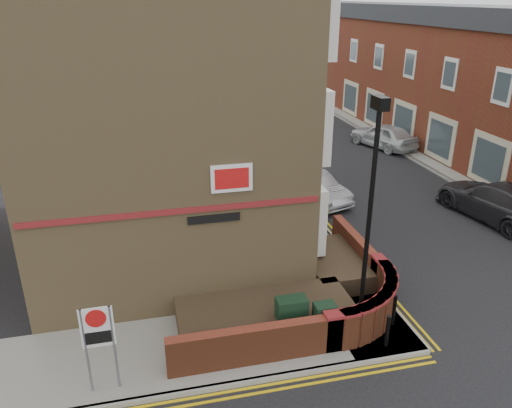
% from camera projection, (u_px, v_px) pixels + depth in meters
% --- Properties ---
extents(ground, '(120.00, 120.00, 0.00)m').
position_uv_depth(ground, '(318.00, 372.00, 12.18)').
color(ground, black).
rests_on(ground, ground).
extents(pavement_corner, '(13.00, 3.00, 0.12)m').
position_uv_depth(pavement_corner, '(169.00, 352.00, 12.76)').
color(pavement_corner, gray).
rests_on(pavement_corner, ground).
extents(pavement_main, '(2.00, 32.00, 0.12)m').
position_uv_depth(pavement_main, '(251.00, 164.00, 26.94)').
color(pavement_main, gray).
rests_on(pavement_main, ground).
extents(pavement_far, '(4.00, 40.00, 0.12)m').
position_uv_depth(pavement_far, '(464.00, 167.00, 26.61)').
color(pavement_far, gray).
rests_on(pavement_far, ground).
extents(kerb_side, '(13.00, 0.15, 0.12)m').
position_uv_depth(kerb_side, '(174.00, 394.00, 11.41)').
color(kerb_side, gray).
rests_on(kerb_side, ground).
extents(kerb_main_near, '(0.15, 32.00, 0.12)m').
position_uv_depth(kerb_main_near, '(269.00, 163.00, 27.16)').
color(kerb_main_near, gray).
rests_on(kerb_main_near, ground).
extents(kerb_main_far, '(0.15, 40.00, 0.12)m').
position_uv_depth(kerb_main_far, '(431.00, 169.00, 26.18)').
color(kerb_main_far, gray).
rests_on(kerb_main_far, ground).
extents(yellow_lines_side, '(13.00, 0.28, 0.01)m').
position_uv_depth(yellow_lines_side, '(175.00, 404.00, 11.21)').
color(yellow_lines_side, gold).
rests_on(yellow_lines_side, ground).
extents(yellow_lines_main, '(0.28, 32.00, 0.01)m').
position_uv_depth(yellow_lines_main, '(274.00, 164.00, 27.23)').
color(yellow_lines_main, gold).
rests_on(yellow_lines_main, ground).
extents(corner_building, '(8.95, 10.40, 13.60)m').
position_uv_depth(corner_building, '(161.00, 70.00, 16.35)').
color(corner_building, olive).
rests_on(corner_building, ground).
extents(garden_wall, '(6.80, 6.00, 1.20)m').
position_uv_depth(garden_wall, '(288.00, 313.00, 14.43)').
color(garden_wall, brown).
rests_on(garden_wall, ground).
extents(lamppost, '(0.25, 0.50, 6.30)m').
position_uv_depth(lamppost, '(369.00, 221.00, 12.31)').
color(lamppost, black).
rests_on(lamppost, pavement_corner).
extents(utility_cabinet_large, '(0.80, 0.45, 1.20)m').
position_uv_depth(utility_cabinet_large, '(291.00, 318.00, 13.01)').
color(utility_cabinet_large, black).
rests_on(utility_cabinet_large, pavement_corner).
extents(utility_cabinet_small, '(0.55, 0.40, 1.10)m').
position_uv_depth(utility_cabinet_small, '(324.00, 322.00, 12.93)').
color(utility_cabinet_small, black).
rests_on(utility_cabinet_small, pavement_corner).
extents(bollard_near, '(0.11, 0.11, 0.90)m').
position_uv_depth(bollard_near, '(387.00, 331.00, 12.75)').
color(bollard_near, black).
rests_on(bollard_near, pavement_corner).
extents(bollard_far, '(0.11, 0.11, 0.90)m').
position_uv_depth(bollard_far, '(394.00, 310.00, 13.60)').
color(bollard_far, black).
rests_on(bollard_far, pavement_corner).
extents(zone_sign, '(0.72, 0.07, 2.20)m').
position_uv_depth(zone_sign, '(98.00, 334.00, 10.92)').
color(zone_sign, slate).
rests_on(zone_sign, pavement_corner).
extents(far_terrace, '(5.40, 30.40, 8.00)m').
position_uv_depth(far_terrace, '(456.00, 78.00, 28.98)').
color(far_terrace, brown).
rests_on(far_terrace, ground).
extents(far_terrace_cream, '(5.40, 12.40, 8.00)m').
position_uv_depth(far_terrace_cream, '(327.00, 46.00, 47.82)').
color(far_terrace_cream, '#B6AE96').
rests_on(far_terrace_cream, ground).
extents(tree_near, '(3.64, 3.65, 6.70)m').
position_uv_depth(tree_near, '(260.00, 83.00, 23.40)').
color(tree_near, '#382B1E').
rests_on(tree_near, pavement_main).
extents(tree_mid, '(4.03, 4.03, 7.42)m').
position_uv_depth(tree_mid, '(229.00, 54.00, 30.38)').
color(tree_mid, '#382B1E').
rests_on(tree_mid, pavement_main).
extents(tree_far, '(3.81, 3.81, 7.00)m').
position_uv_depth(tree_far, '(209.00, 47.00, 37.67)').
color(tree_far, '#382B1E').
rests_on(tree_far, pavement_main).
extents(traffic_light_assembly, '(0.20, 0.16, 4.20)m').
position_uv_depth(traffic_light_assembly, '(227.00, 86.00, 34.05)').
color(traffic_light_assembly, black).
rests_on(traffic_light_assembly, pavement_main).
extents(silver_car_near, '(2.61, 4.22, 1.31)m').
position_uv_depth(silver_car_near, '(314.00, 186.00, 22.18)').
color(silver_car_near, '#96979D').
rests_on(silver_car_near, ground).
extents(red_car_main, '(3.54, 5.82, 1.51)m').
position_uv_depth(red_car_main, '(276.00, 126.00, 32.07)').
color(red_car_main, maroon).
rests_on(red_car_main, ground).
extents(grey_car_far, '(3.07, 5.73, 1.58)m').
position_uv_depth(grey_car_far, '(498.00, 201.00, 20.22)').
color(grey_car_far, '#29282D').
rests_on(grey_car_far, ground).
extents(silver_car_far, '(3.10, 4.72, 1.49)m').
position_uv_depth(silver_car_far, '(384.00, 136.00, 29.87)').
color(silver_car_far, silver).
rests_on(silver_car_far, ground).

